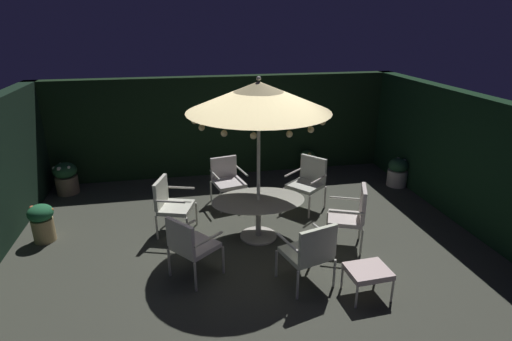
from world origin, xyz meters
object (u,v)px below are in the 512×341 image
at_px(ottoman_footrest, 368,272).
at_px(patio_dining_table, 258,208).
at_px(potted_plant_left_far, 307,160).
at_px(potted_plant_back_center, 42,221).
at_px(patio_chair_southwest, 310,250).
at_px(patio_chair_northeast, 308,179).
at_px(potted_plant_back_left, 398,172).
at_px(patio_chair_south, 190,243).
at_px(potted_plant_front_corner, 66,178).
at_px(patio_chair_southeast, 170,202).
at_px(patio_chair_north, 352,213).
at_px(patio_umbrella, 259,97).
at_px(patio_chair_east, 227,178).

bearing_deg(ottoman_footrest, patio_dining_table, 121.69).
xyz_separation_m(potted_plant_left_far, potted_plant_back_center, (-5.38, -2.30, 0.07)).
bearing_deg(patio_chair_southwest, ottoman_footrest, -26.21).
relative_size(patio_chair_northeast, ottoman_footrest, 1.76).
bearing_deg(potted_plant_back_left, patio_dining_table, -154.88).
relative_size(ottoman_footrest, potted_plant_back_center, 0.87).
relative_size(patio_chair_northeast, patio_chair_south, 1.05).
bearing_deg(potted_plant_front_corner, patio_chair_south, -55.50).
distance_m(patio_chair_southeast, ottoman_footrest, 3.47).
xyz_separation_m(patio_chair_north, patio_chair_northeast, (-0.23, 1.55, -0.01)).
relative_size(patio_umbrella, ottoman_footrest, 4.75).
xyz_separation_m(patio_chair_north, potted_plant_back_left, (2.09, 2.23, -0.28)).
relative_size(patio_chair_east, potted_plant_back_center, 1.40).
distance_m(patio_chair_north, potted_plant_back_center, 5.14).
bearing_deg(potted_plant_front_corner, patio_dining_table, -35.71).
height_order(patio_chair_east, potted_plant_back_center, patio_chair_east).
height_order(patio_chair_north, ottoman_footrest, patio_chair_north).
xyz_separation_m(patio_chair_north, patio_chair_south, (-2.61, -0.39, -0.03)).
distance_m(patio_dining_table, potted_plant_back_center, 3.63).
bearing_deg(patio_chair_southeast, patio_chair_east, 42.33).
xyz_separation_m(patio_chair_south, potted_plant_back_center, (-2.39, 1.55, -0.21)).
relative_size(patio_umbrella, potted_plant_back_center, 4.14).
bearing_deg(patio_chair_north, potted_plant_back_left, 46.85).
xyz_separation_m(patio_umbrella, potted_plant_front_corner, (-3.66, 2.63, -2.07)).
bearing_deg(patio_chair_south, patio_chair_northeast, 39.27).
distance_m(patio_chair_northeast, potted_plant_back_center, 4.79).
distance_m(patio_chair_east, potted_plant_left_far, 2.56).
distance_m(patio_chair_north, potted_plant_back_left, 3.06).
relative_size(patio_chair_north, potted_plant_back_left, 1.66).
bearing_deg(patio_chair_southeast, potted_plant_back_left, 13.27).
xyz_separation_m(patio_chair_southeast, ottoman_footrest, (2.58, -2.30, -0.21)).
relative_size(patio_chair_north, potted_plant_left_far, 1.95).
height_order(potted_plant_back_left, potted_plant_back_center, potted_plant_back_center).
bearing_deg(potted_plant_back_left, patio_chair_southeast, -166.73).
xyz_separation_m(potted_plant_back_left, potted_plant_back_center, (-7.09, -1.07, 0.04)).
height_order(potted_plant_back_left, potted_plant_left_far, potted_plant_back_left).
bearing_deg(potted_plant_back_center, potted_plant_back_left, 8.60).
relative_size(patio_chair_south, patio_chair_southwest, 0.98).
relative_size(patio_umbrella, potted_plant_back_left, 4.31).
relative_size(patio_chair_northeast, potted_plant_back_center, 1.54).
relative_size(patio_chair_northeast, potted_plant_back_left, 1.60).
distance_m(potted_plant_back_left, potted_plant_front_corner, 7.24).
bearing_deg(patio_chair_south, patio_chair_east, 71.10).
distance_m(patio_chair_south, potted_plant_left_far, 4.88).
relative_size(patio_umbrella, patio_chair_east, 2.96).
height_order(patio_dining_table, patio_chair_southeast, patio_chair_southeast).
relative_size(patio_dining_table, patio_chair_northeast, 1.55).
distance_m(patio_dining_table, patio_chair_north, 1.54).
relative_size(patio_chair_southeast, potted_plant_back_left, 1.55).
distance_m(potted_plant_back_center, potted_plant_front_corner, 2.06).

